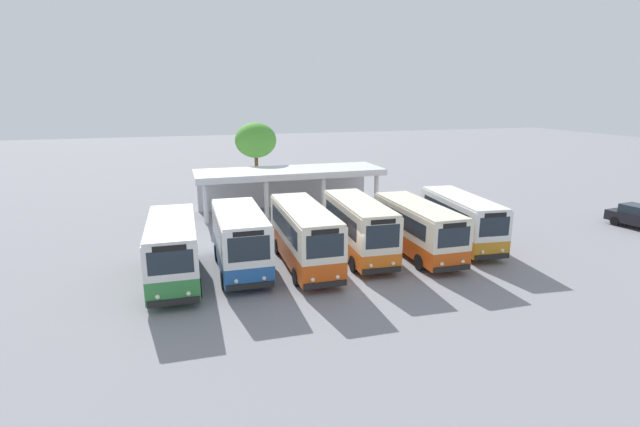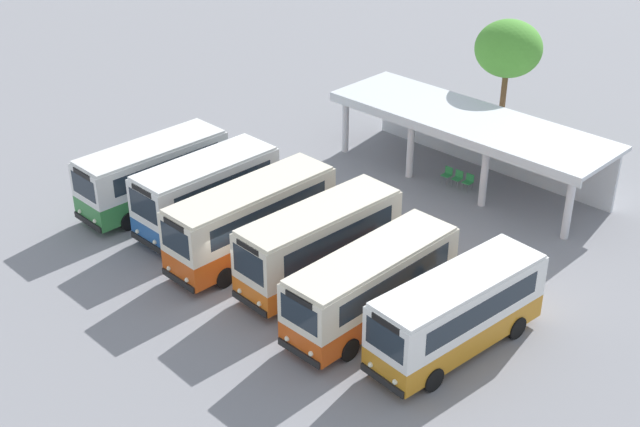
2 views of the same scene
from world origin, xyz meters
The scene contains 12 objects.
ground_plane centered at (0.00, 0.00, 0.00)m, with size 180.00×180.00×0.00m, color gray.
city_bus_nearest_orange centered at (-7.83, 1.90, 1.76)m, with size 2.52×7.52×3.17m.
city_bus_second_in_row centered at (-4.43, 2.38, 1.82)m, with size 2.54×6.95×3.29m.
city_bus_middle_cream centered at (-1.03, 2.08, 1.84)m, with size 2.43×8.09×3.32m.
city_bus_fourth_amber centered at (2.37, 2.72, 1.82)m, with size 2.56×7.60×3.30m.
city_bus_fifth_blue centered at (5.77, 2.07, 1.69)m, with size 2.39×7.83×3.04m.
city_bus_far_end_green centered at (9.17, 2.82, 1.73)m, with size 2.84×7.59×3.11m.
terminal_canopy centered at (1.20, 15.17, 2.56)m, with size 14.75×4.59×3.40m.
waiting_chair_end_by_column centered at (0.81, 13.62, 0.52)m, with size 0.45×0.45×0.86m.
waiting_chair_second_from_end centered at (1.43, 13.65, 0.52)m, with size 0.45×0.45×0.86m.
waiting_chair_middle_seat centered at (2.05, 13.70, 0.52)m, with size 0.45×0.45×0.86m.
roadside_tree_behind_canopy centered at (-0.50, 20.27, 5.19)m, with size 3.64×3.64×6.77m.
Camera 1 is at (-7.38, -21.49, 9.17)m, focal length 26.52 mm.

